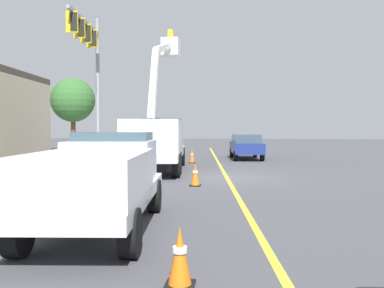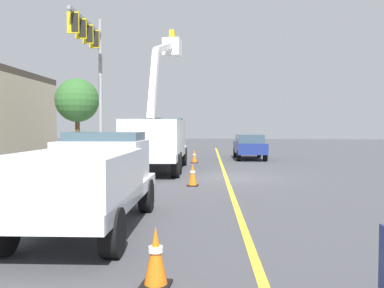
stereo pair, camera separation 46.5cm
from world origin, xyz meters
name	(u,v)px [view 1 (the left image)]	position (x,y,z in m)	size (l,w,h in m)	color
ground	(227,177)	(0.00, 0.00, 0.00)	(120.00, 120.00, 0.00)	#47474C
sidewalk_far_side	(41,176)	(-0.88, 8.09, 0.06)	(60.00, 3.60, 0.12)	#9E9E99
lane_centre_stripe	(227,177)	(0.00, 0.00, 0.00)	(50.00, 0.16, 0.01)	yellow
utility_bucket_truck	(157,138)	(2.45, 3.58, 1.62)	(8.42, 3.38, 7.30)	silver
service_pickup_truck	(100,178)	(-9.44, 2.30, 1.12)	(5.79, 2.70, 2.06)	white
passing_minivan	(246,145)	(10.51, -0.89, 0.97)	(4.98, 2.41, 1.69)	navy
traffic_cone_leading	(180,257)	(-12.24, 0.15, 0.41)	(0.40, 0.40, 0.83)	black
traffic_cone_mid_front	(195,175)	(-2.71, 1.06, 0.42)	(0.40, 0.40, 0.84)	black
traffic_cone_mid_rear	(192,156)	(6.98, 2.40, 0.41)	(0.40, 0.40, 0.83)	black
traffic_signal_mast	(90,56)	(3.75, 7.56, 6.04)	(5.47, 0.96, 8.49)	gray
street_tree_right	(73,100)	(9.58, 11.08, 4.04)	(3.05, 3.05, 5.60)	brown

